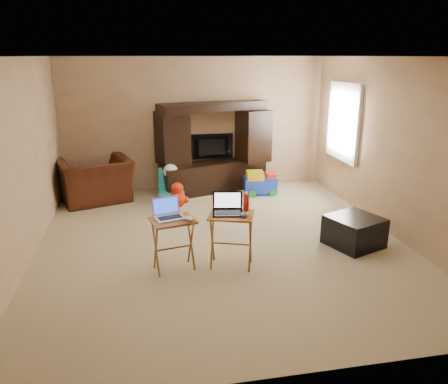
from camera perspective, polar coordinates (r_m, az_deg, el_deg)
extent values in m
plane|color=beige|center=(6.19, -0.35, -6.54)|extent=(5.50, 5.50, 0.00)
plane|color=silver|center=(5.65, -0.40, 17.29)|extent=(5.50, 5.50, 0.00)
plane|color=tan|center=(8.47, -3.79, 8.81)|extent=(5.00, 0.00, 5.00)
plane|color=tan|center=(3.25, 8.51, -5.67)|extent=(5.00, 0.00, 5.00)
plane|color=tan|center=(5.89, -25.08, 3.38)|extent=(0.00, 5.50, 5.50)
plane|color=tan|center=(6.70, 21.24, 5.38)|extent=(0.00, 5.50, 5.50)
plane|color=white|center=(8.01, 15.45, 8.82)|extent=(0.00, 1.20, 1.20)
cube|color=white|center=(8.00, 15.32, 8.82)|extent=(0.06, 1.14, 1.34)
cube|color=black|center=(8.30, -1.37, 5.84)|extent=(2.13, 1.12, 1.69)
imported|color=black|center=(8.50, -1.59, 5.88)|extent=(0.86, 0.12, 0.50)
imported|color=#411C0E|center=(8.09, -16.46, 1.46)|extent=(1.46, 1.36, 0.77)
cube|color=black|center=(6.27, 16.63, -4.94)|extent=(0.82, 0.82, 0.41)
cube|color=#965C24|center=(5.34, -6.61, -6.86)|extent=(0.58, 0.50, 0.65)
cube|color=#9F5F26|center=(5.38, 0.95, -6.35)|extent=(0.64, 0.57, 0.69)
cube|color=silver|center=(5.20, -7.13, -2.26)|extent=(0.41, 0.36, 0.24)
cube|color=black|center=(5.22, 0.50, -1.62)|extent=(0.41, 0.35, 0.24)
ellipsoid|color=white|center=(5.16, -4.57, -3.45)|extent=(0.11, 0.15, 0.05)
ellipsoid|color=#3E3E43|center=(5.16, 2.66, -2.96)|extent=(0.13, 0.16, 0.06)
cylinder|color=#B81B0B|center=(5.33, 2.90, -1.39)|extent=(0.07, 0.07, 0.21)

